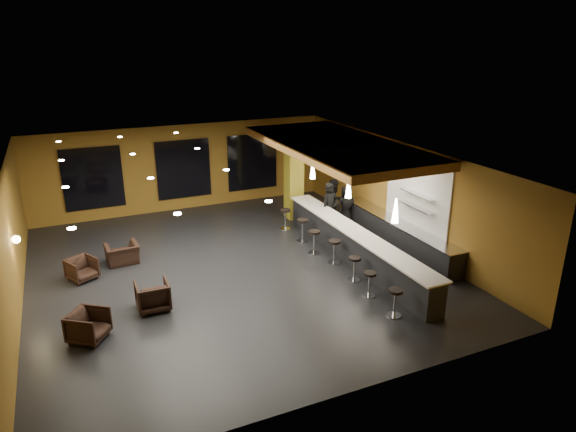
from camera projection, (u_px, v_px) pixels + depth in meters
name	position (u px, v px, depth m)	size (l,w,h in m)	color
floor	(236.00, 270.00, 15.99)	(12.00, 13.00, 0.10)	black
ceiling	(232.00, 157.00, 14.78)	(12.00, 13.00, 0.10)	black
wall_back	(183.00, 167.00, 21.01)	(12.00, 0.10, 3.50)	brown
wall_front	(345.00, 321.00, 9.76)	(12.00, 0.10, 3.50)	brown
wall_left	(8.00, 249.00, 13.04)	(0.10, 13.00, 3.50)	brown
wall_right	(400.00, 192.00, 17.74)	(0.10, 13.00, 3.50)	brown
wood_soffit	(336.00, 146.00, 17.26)	(3.60, 8.00, 0.28)	#9C672D
window_left	(93.00, 179.00, 19.57)	(2.20, 0.06, 2.40)	black
window_center	(184.00, 169.00, 20.93)	(2.20, 0.06, 2.40)	black
window_right	(252.00, 162.00, 22.10)	(2.20, 0.06, 2.40)	black
tile_backsplash	(417.00, 193.00, 16.76)	(0.06, 3.20, 2.40)	white
bar_counter	(354.00, 247.00, 16.36)	(0.60, 8.00, 1.00)	black
bar_top	(355.00, 231.00, 16.19)	(0.78, 8.10, 0.05)	white
prep_counter	(397.00, 234.00, 17.59)	(0.70, 6.00, 0.86)	black
prep_top	(398.00, 222.00, 17.44)	(0.72, 6.00, 0.03)	silver
wall_shelf_lower	(416.00, 207.00, 16.67)	(0.30, 1.50, 0.03)	silver
wall_shelf_upper	(418.00, 194.00, 16.52)	(0.30, 1.50, 0.03)	silver
column	(294.00, 175.00, 19.89)	(0.60, 0.60, 3.50)	olive
wall_sconce	(16.00, 239.00, 13.52)	(0.22, 0.22, 0.22)	#FFE5B2
pendant_0	(396.00, 211.00, 14.03)	(0.20, 0.20, 0.70)	white
pendant_1	(349.00, 187.00, 16.17)	(0.20, 0.20, 0.70)	white
pendant_2	(313.00, 169.00, 18.32)	(0.20, 0.20, 0.70)	white
staff_a	(330.00, 208.00, 18.60)	(0.69, 0.45, 1.89)	black
staff_b	(334.00, 202.00, 19.42)	(0.87, 0.68, 1.80)	black
staff_c	(346.00, 206.00, 19.30)	(0.77, 0.50, 1.58)	black
armchair_a	(88.00, 326.00, 12.18)	(0.80, 0.82, 0.75)	black
armchair_b	(153.00, 295.00, 13.55)	(0.84, 0.86, 0.79)	black
armchair_c	(82.00, 269.00, 15.18)	(0.74, 0.76, 0.69)	black
armchair_d	(122.00, 254.00, 16.29)	(0.99, 0.86, 0.64)	black
bar_stool_0	(395.00, 299.00, 13.17)	(0.39, 0.39, 0.76)	silver
bar_stool_1	(370.00, 281.00, 14.19)	(0.36, 0.36, 0.72)	silver
bar_stool_2	(355.00, 266.00, 15.09)	(0.38, 0.38, 0.75)	silver
bar_stool_3	(334.00, 249.00, 16.22)	(0.39, 0.39, 0.78)	silver
bar_stool_4	(314.00, 239.00, 16.95)	(0.41, 0.41, 0.80)	silver
bar_stool_5	(303.00, 227.00, 17.92)	(0.42, 0.42, 0.82)	silver
bar_stool_6	(285.00, 216.00, 19.07)	(0.40, 0.40, 0.78)	silver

